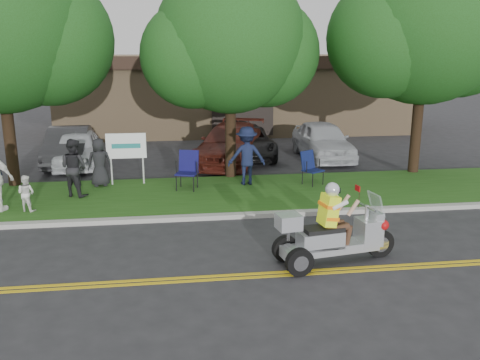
{
  "coord_description": "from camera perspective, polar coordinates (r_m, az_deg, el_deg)",
  "views": [
    {
      "loc": [
        -1.45,
        -9.56,
        4.32
      ],
      "look_at": [
        0.12,
        2.0,
        1.3
      ],
      "focal_mm": 38.0,
      "sensor_mm": 36.0,
      "label": 1
    }
  ],
  "objects": [
    {
      "name": "tree_left",
      "position": [
        17.33,
        -25.36,
        14.91
      ],
      "size": [
        6.62,
        5.4,
        7.78
      ],
      "color": "#332114",
      "rests_on": "ground"
    },
    {
      "name": "tree_mid",
      "position": [
        16.91,
        -0.95,
        14.88
      ],
      "size": [
        5.88,
        4.8,
        7.05
      ],
      "color": "#332114",
      "rests_on": "ground"
    },
    {
      "name": "parked_car_right",
      "position": [
        19.8,
        -1.07,
        4.08
      ],
      "size": [
        3.72,
        5.52,
        1.48
      ],
      "primitive_type": "imported",
      "rotation": [
        0.0,
        0.0,
        -0.35
      ],
      "color": "#521B13",
      "rests_on": "ground"
    },
    {
      "name": "trike_scooter",
      "position": [
        10.63,
        10.27,
        -6.17
      ],
      "size": [
        2.66,
        1.04,
        1.74
      ],
      "rotation": [
        0.0,
        0.0,
        0.16
      ],
      "color": "black",
      "rests_on": "ground"
    },
    {
      "name": "lawn_chair_a",
      "position": [
        15.78,
        -5.88,
        1.41
      ],
      "size": [
        0.78,
        0.8,
        1.18
      ],
      "rotation": [
        0.0,
        0.0,
        -0.29
      ],
      "color": "black",
      "rests_on": "grass_verge"
    },
    {
      "name": "curb",
      "position": [
        13.39,
        -1.1,
        -4.06
      ],
      "size": [
        60.0,
        0.25,
        0.12
      ],
      "primitive_type": "cube",
      "color": "#A8A89E",
      "rests_on": "ground"
    },
    {
      "name": "ground",
      "position": [
        10.59,
        0.84,
        -9.58
      ],
      "size": [
        120.0,
        120.0,
        0.0
      ],
      "primitive_type": "plane",
      "color": "#28282B",
      "rests_on": "ground"
    },
    {
      "name": "parked_car_left",
      "position": [
        20.57,
        -18.67,
        3.61
      ],
      "size": [
        1.69,
        4.35,
        1.41
      ],
      "primitive_type": "imported",
      "rotation": [
        0.0,
        0.0,
        0.04
      ],
      "color": "#2A292C",
      "rests_on": "ground"
    },
    {
      "name": "grass_verge",
      "position": [
        15.43,
        -2.03,
        -1.56
      ],
      "size": [
        60.0,
        4.0,
        0.1
      ],
      "primitive_type": "cube",
      "color": "#225115",
      "rests_on": "ground"
    },
    {
      "name": "parked_car_mid",
      "position": [
        20.8,
        0.56,
        4.34
      ],
      "size": [
        2.3,
        4.77,
        1.31
      ],
      "primitive_type": "imported",
      "rotation": [
        0.0,
        0.0,
        -0.03
      ],
      "color": "black",
      "rests_on": "ground"
    },
    {
      "name": "centerline_near",
      "position": [
        10.07,
        1.34,
        -10.88
      ],
      "size": [
        60.0,
        0.1,
        0.01
      ],
      "primitive_type": "cube",
      "color": "gold",
      "rests_on": "ground"
    },
    {
      "name": "spectator_chair_b",
      "position": [
        16.57,
        -15.51,
        1.94
      ],
      "size": [
        0.8,
        0.58,
        1.53
      ],
      "primitive_type": "imported",
      "rotation": [
        0.0,
        0.0,
        3.28
      ],
      "color": "black",
      "rests_on": "grass_verge"
    },
    {
      "name": "centerline_far",
      "position": [
        10.21,
        1.19,
        -10.5
      ],
      "size": [
        60.0,
        0.1,
        0.01
      ],
      "primitive_type": "cube",
      "color": "gold",
      "rests_on": "ground"
    },
    {
      "name": "spectator_chair_a",
      "position": [
        16.14,
        0.75,
        2.75
      ],
      "size": [
        1.22,
        0.73,
        1.86
      ],
      "primitive_type": "imported",
      "rotation": [
        0.0,
        0.0,
        3.17
      ],
      "color": "#141B39",
      "rests_on": "grass_verge"
    },
    {
      "name": "parked_car_far_right",
      "position": [
        20.77,
        9.27,
        4.42
      ],
      "size": [
        1.79,
        4.43,
        1.51
      ],
      "primitive_type": "imported",
      "rotation": [
        0.0,
        0.0,
        -0.0
      ],
      "color": "silver",
      "rests_on": "ground"
    },
    {
      "name": "business_sign",
      "position": [
        16.51,
        -12.65,
        3.45
      ],
      "size": [
        1.25,
        0.06,
        1.75
      ],
      "color": "silver",
      "rests_on": "ground"
    },
    {
      "name": "tree_right",
      "position": [
        18.66,
        20.22,
        15.81
      ],
      "size": [
        6.86,
        5.6,
        8.07
      ],
      "color": "#332114",
      "rests_on": "ground"
    },
    {
      "name": "parked_car_far_left",
      "position": [
        20.13,
        -17.77,
        3.4
      ],
      "size": [
        1.93,
        4.15,
        1.37
      ],
      "primitive_type": "imported",
      "rotation": [
        0.0,
        0.0,
        0.08
      ],
      "color": "silver",
      "rests_on": "ground"
    },
    {
      "name": "child_right",
      "position": [
        14.67,
        -22.89,
        -1.37
      ],
      "size": [
        0.59,
        0.53,
        0.99
      ],
      "primitive_type": "imported",
      "rotation": [
        0.0,
        0.0,
        2.73
      ],
      "color": "white",
      "rests_on": "grass_verge"
    },
    {
      "name": "commercial_building",
      "position": [
        28.84,
        -0.84,
        9.89
      ],
      "size": [
        18.0,
        8.2,
        4.0
      ],
      "color": "#9E7F5B",
      "rests_on": "ground"
    },
    {
      "name": "spectator_adult_mid",
      "position": [
        15.61,
        -18.16,
        1.33
      ],
      "size": [
        1.04,
        0.97,
        1.71
      ],
      "primitive_type": "imported",
      "rotation": [
        0.0,
        0.0,
        2.63
      ],
      "color": "black",
      "rests_on": "grass_verge"
    },
    {
      "name": "lawn_chair_b",
      "position": [
        16.4,
        7.89,
        1.62
      ],
      "size": [
        0.78,
        0.79,
        1.06
      ],
      "rotation": [
        0.0,
        0.0,
        0.55
      ],
      "color": "black",
      "rests_on": "grass_verge"
    }
  ]
}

